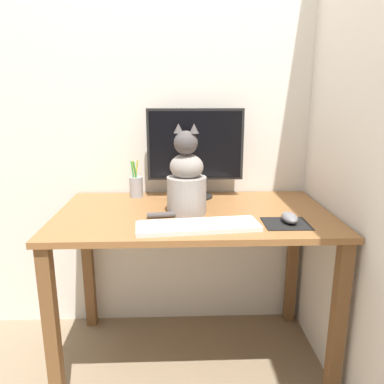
% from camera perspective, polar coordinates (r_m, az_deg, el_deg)
% --- Properties ---
extents(ground_plane, '(12.00, 12.00, 0.00)m').
position_cam_1_polar(ground_plane, '(1.96, 0.22, -23.87)').
color(ground_plane, '#847056').
extents(wall_back, '(7.00, 0.04, 2.50)m').
position_cam_1_polar(wall_back, '(1.90, -0.21, 15.50)').
color(wall_back, silver).
rests_on(wall_back, ground_plane).
extents(wall_side_right, '(0.04, 7.00, 2.50)m').
position_cam_1_polar(wall_side_right, '(1.68, 22.43, 14.58)').
color(wall_side_right, silver).
rests_on(wall_side_right, ground_plane).
extents(desk, '(1.17, 0.67, 0.73)m').
position_cam_1_polar(desk, '(1.65, 0.24, -6.64)').
color(desk, brown).
rests_on(desk, ground_plane).
extents(monitor, '(0.46, 0.17, 0.43)m').
position_cam_1_polar(monitor, '(1.79, 0.52, 6.42)').
color(monitor, black).
rests_on(monitor, desk).
extents(keyboard, '(0.47, 0.18, 0.02)m').
position_cam_1_polar(keyboard, '(1.40, 0.92, -5.17)').
color(keyboard, silver).
rests_on(keyboard, desk).
extents(mousepad_right, '(0.17, 0.15, 0.00)m').
position_cam_1_polar(mousepad_right, '(1.50, 14.13, -4.69)').
color(mousepad_right, black).
rests_on(mousepad_right, desk).
extents(computer_mouse_right, '(0.06, 0.11, 0.04)m').
position_cam_1_polar(computer_mouse_right, '(1.51, 14.64, -3.80)').
color(computer_mouse_right, slate).
rests_on(computer_mouse_right, mousepad_right).
extents(cat, '(0.26, 0.20, 0.38)m').
position_cam_1_polar(cat, '(1.55, -0.87, 1.71)').
color(cat, gray).
rests_on(cat, desk).
extents(pen_cup, '(0.06, 0.06, 0.18)m').
position_cam_1_polar(pen_cup, '(1.85, -8.51, 0.88)').
color(pen_cup, '#99999E').
rests_on(pen_cup, desk).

